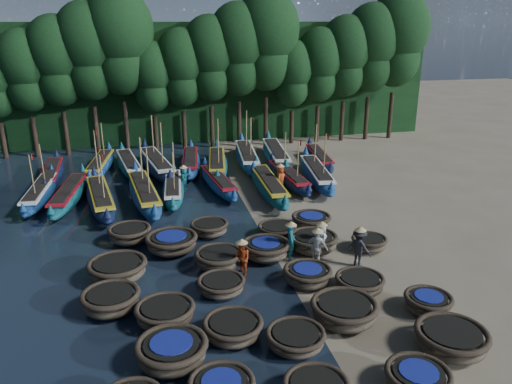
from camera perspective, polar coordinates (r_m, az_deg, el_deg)
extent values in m
plane|color=gray|center=(23.68, 1.57, -6.31)|extent=(120.00, 120.00, 0.00)
cube|color=black|center=(44.83, -5.94, 12.39)|extent=(40.00, 3.00, 10.00)
torus|color=#3A2F22|center=(14.93, -3.98, -20.92)|extent=(1.93, 1.93, 0.18)
cylinder|color=black|center=(14.91, -3.98, -20.82)|extent=(1.47, 1.47, 0.05)
cylinder|color=navy|center=(14.89, -3.98, -20.72)|extent=(1.13, 1.13, 0.04)
torus|color=#3A2F22|center=(14.91, 6.93, -20.98)|extent=(1.92, 1.92, 0.18)
cylinder|color=black|center=(14.88, 6.93, -20.88)|extent=(1.46, 1.46, 0.06)
ellipsoid|color=brown|center=(16.02, 17.98, -19.91)|extent=(2.01, 2.01, 0.61)
torus|color=#3A2F22|center=(15.85, 18.09, -19.10)|extent=(1.94, 1.94, 0.19)
cylinder|color=black|center=(15.83, 18.10, -18.99)|extent=(1.47, 1.47, 0.06)
cylinder|color=navy|center=(15.80, 18.12, -18.89)|extent=(1.13, 1.13, 0.04)
ellipsoid|color=brown|center=(17.90, 21.39, -15.62)|extent=(2.68, 2.68, 0.70)
torus|color=#3A2F22|center=(17.72, 21.52, -14.74)|extent=(2.38, 2.38, 0.21)
cylinder|color=black|center=(17.70, 21.53, -14.63)|extent=(1.82, 1.82, 0.06)
ellipsoid|color=brown|center=(16.39, -9.58, -17.85)|extent=(2.61, 2.61, 0.75)
torus|color=#3A2F22|center=(16.18, -9.65, -16.85)|extent=(2.29, 2.29, 0.23)
cylinder|color=black|center=(16.15, -9.66, -16.72)|extent=(1.73, 1.73, 0.07)
cylinder|color=navy|center=(16.13, -9.66, -16.58)|extent=(1.33, 1.33, 0.05)
ellipsoid|color=brown|center=(17.32, -2.64, -15.53)|extent=(2.44, 2.44, 0.63)
torus|color=#3A2F22|center=(17.15, -2.66, -14.71)|extent=(2.05, 2.05, 0.19)
cylinder|color=black|center=(17.13, -2.66, -14.60)|extent=(1.56, 1.56, 0.06)
ellipsoid|color=brown|center=(16.95, 4.54, -16.57)|extent=(2.09, 2.09, 0.58)
torus|color=#3A2F22|center=(16.79, 4.56, -15.82)|extent=(1.98, 1.98, 0.17)
cylinder|color=black|center=(16.77, 4.57, -15.72)|extent=(1.51, 1.51, 0.05)
ellipsoid|color=brown|center=(18.32, 10.01, -13.50)|extent=(2.81, 2.81, 0.74)
torus|color=#3A2F22|center=(18.14, 10.07, -12.58)|extent=(2.41, 2.41, 0.22)
cylinder|color=black|center=(18.11, 10.08, -12.45)|extent=(1.83, 1.83, 0.07)
ellipsoid|color=brown|center=(19.67, 19.04, -12.09)|extent=(2.07, 2.07, 0.62)
torus|color=#3A2F22|center=(19.53, 19.14, -11.35)|extent=(1.79, 1.79, 0.19)
cylinder|color=black|center=(19.51, 19.15, -11.25)|extent=(1.34, 1.34, 0.06)
cylinder|color=navy|center=(19.49, 19.16, -11.16)|extent=(1.03, 1.03, 0.04)
ellipsoid|color=brown|center=(19.40, -16.23, -12.06)|extent=(2.50, 2.50, 0.73)
torus|color=#3A2F22|center=(19.23, -16.32, -11.18)|extent=(2.18, 2.18, 0.22)
cylinder|color=black|center=(19.21, -16.34, -11.07)|extent=(1.64, 1.64, 0.07)
ellipsoid|color=brown|center=(18.31, -10.33, -13.70)|extent=(2.61, 2.61, 0.66)
torus|color=#3A2F22|center=(18.15, -10.39, -12.89)|extent=(2.14, 2.14, 0.20)
cylinder|color=black|center=(18.13, -10.40, -12.78)|extent=(1.62, 1.62, 0.06)
ellipsoid|color=brown|center=(19.84, -4.00, -10.78)|extent=(2.30, 2.30, 0.57)
torus|color=#3A2F22|center=(19.70, -4.02, -10.11)|extent=(1.89, 1.89, 0.17)
cylinder|color=black|center=(19.69, -4.02, -10.02)|extent=(1.44, 1.44, 0.05)
ellipsoid|color=brown|center=(20.50, 5.91, -9.65)|extent=(2.40, 2.40, 0.66)
torus|color=#3A2F22|center=(20.35, 5.93, -8.88)|extent=(2.00, 2.00, 0.20)
cylinder|color=black|center=(20.33, 5.94, -8.78)|extent=(1.51, 1.51, 0.06)
cylinder|color=navy|center=(20.31, 5.94, -8.68)|extent=(1.16, 1.16, 0.04)
ellipsoid|color=brown|center=(20.33, 11.74, -10.34)|extent=(2.28, 2.28, 0.60)
torus|color=#3A2F22|center=(20.19, 11.80, -9.64)|extent=(1.96, 1.96, 0.18)
cylinder|color=black|center=(20.18, 11.80, -9.55)|extent=(1.49, 1.49, 0.05)
ellipsoid|color=brown|center=(21.49, -15.54, -8.74)|extent=(2.74, 2.74, 0.75)
torus|color=#3A2F22|center=(21.33, -15.62, -7.90)|extent=(2.45, 2.45, 0.23)
cylinder|color=black|center=(21.31, -15.64, -7.79)|extent=(1.86, 1.86, 0.07)
ellipsoid|color=brown|center=(21.64, -4.25, -7.86)|extent=(2.11, 2.11, 0.73)
torus|color=#3A2F22|center=(21.49, -4.28, -7.04)|extent=(2.12, 2.12, 0.22)
cylinder|color=black|center=(21.47, -4.28, -6.94)|extent=(1.60, 1.60, 0.07)
ellipsoid|color=brown|center=(22.41, 1.12, -6.79)|extent=(2.53, 2.53, 0.74)
torus|color=#3A2F22|center=(22.26, 1.13, -5.99)|extent=(2.19, 2.19, 0.22)
cylinder|color=black|center=(22.24, 1.13, -5.89)|extent=(1.65, 1.65, 0.07)
cylinder|color=navy|center=(22.22, 1.13, -5.78)|extent=(1.27, 1.27, 0.04)
ellipsoid|color=brown|center=(23.25, 6.54, -5.92)|extent=(2.53, 2.53, 0.74)
torus|color=#3A2F22|center=(23.11, 6.57, -5.14)|extent=(2.30, 2.30, 0.22)
cylinder|color=black|center=(23.09, 6.57, -5.04)|extent=(1.74, 1.74, 0.07)
ellipsoid|color=brown|center=(23.80, 12.79, -5.87)|extent=(1.86, 1.86, 0.60)
torus|color=#3A2F22|center=(23.69, 12.84, -5.26)|extent=(1.67, 1.67, 0.18)
cylinder|color=black|center=(23.68, 12.85, -5.18)|extent=(1.25, 1.25, 0.05)
ellipsoid|color=brown|center=(24.72, -14.23, -4.87)|extent=(2.20, 2.20, 0.72)
torus|color=#3A2F22|center=(24.59, -14.29, -4.14)|extent=(2.07, 2.07, 0.22)
cylinder|color=black|center=(24.57, -14.30, -4.05)|extent=(1.55, 1.55, 0.07)
ellipsoid|color=brown|center=(23.35, -9.59, -5.96)|extent=(2.43, 2.43, 0.75)
torus|color=#3A2F22|center=(23.20, -9.64, -5.17)|extent=(2.40, 2.40, 0.23)
cylinder|color=black|center=(23.19, -9.65, -5.07)|extent=(1.83, 1.83, 0.07)
cylinder|color=navy|center=(23.17, -9.65, -4.97)|extent=(1.40, 1.40, 0.05)
ellipsoid|color=brown|center=(24.88, -5.35, -4.29)|extent=(2.24, 2.24, 0.63)
torus|color=#3A2F22|center=(24.76, -5.37, -3.66)|extent=(1.91, 1.91, 0.19)
cylinder|color=black|center=(24.75, -5.37, -3.58)|extent=(1.44, 1.44, 0.06)
ellipsoid|color=brown|center=(24.63, 2.44, -4.55)|extent=(2.09, 2.09, 0.57)
torus|color=#3A2F22|center=(24.52, 2.45, -3.98)|extent=(1.94, 1.94, 0.17)
cylinder|color=black|center=(24.51, 2.45, -3.90)|extent=(1.48, 1.48, 0.05)
ellipsoid|color=brown|center=(25.73, 6.33, -3.48)|extent=(1.90, 1.90, 0.65)
torus|color=#3A2F22|center=(25.62, 6.35, -2.84)|extent=(2.03, 2.03, 0.20)
cylinder|color=black|center=(25.60, 6.35, -2.76)|extent=(1.54, 1.54, 0.06)
cylinder|color=navy|center=(25.59, 6.36, -2.68)|extent=(1.18, 1.18, 0.04)
ellipsoid|color=navy|center=(31.92, -23.46, -0.22)|extent=(1.67, 7.44, 0.92)
cone|color=navy|center=(35.11, -22.35, 2.62)|extent=(0.41, 0.41, 0.55)
cone|color=navy|center=(28.45, -25.12, -1.52)|extent=(0.41, 0.41, 0.46)
cube|color=white|center=(31.80, -23.55, 0.44)|extent=(1.23, 5.76, 0.11)
cube|color=black|center=(31.78, -23.57, 0.57)|extent=(0.95, 5.01, 0.09)
cylinder|color=#997F4C|center=(32.52, -23.23, 2.88)|extent=(0.06, 0.22, 2.58)
cylinder|color=#997F4C|center=(30.19, -24.20, 1.58)|extent=(0.06, 0.22, 2.58)
plane|color=red|center=(29.87, -24.24, 3.66)|extent=(0.00, 0.32, 0.32)
ellipsoid|color=#10595F|center=(31.01, -20.55, -0.35)|extent=(2.23, 7.77, 0.96)
cone|color=#10595F|center=(34.29, -19.25, 2.70)|extent=(0.42, 0.42, 0.57)
cone|color=#10595F|center=(27.43, -22.47, -1.79)|extent=(0.42, 0.42, 0.48)
cube|color=maroon|center=(30.89, -20.64, 0.36)|extent=(1.67, 6.01, 0.11)
cube|color=black|center=(30.86, -20.66, 0.49)|extent=(1.33, 5.22, 0.10)
ellipsoid|color=#10173C|center=(29.74, -17.34, -0.76)|extent=(2.66, 8.08, 0.99)
cone|color=#10173C|center=(33.25, -18.06, 2.41)|extent=(0.44, 0.44, 0.60)
cone|color=#10173C|center=(25.90, -16.67, -2.23)|extent=(0.44, 0.44, 0.50)
cube|color=gold|center=(29.61, -17.41, 0.00)|extent=(2.00, 6.25, 0.12)
cube|color=black|center=(29.59, -17.43, 0.15)|extent=(1.61, 5.42, 0.10)
cylinder|color=#997F4C|center=(30.42, -17.65, 2.80)|extent=(0.07, 0.24, 2.78)
cylinder|color=#997F4C|center=(27.84, -17.17, 1.38)|extent=(0.07, 0.24, 2.78)
plane|color=red|center=(27.53, -17.10, 3.82)|extent=(0.00, 0.35, 0.35)
ellipsoid|color=navy|center=(29.75, -12.64, -0.27)|extent=(2.52, 8.53, 1.05)
cone|color=navy|center=(33.45, -13.67, 3.03)|extent=(0.46, 0.46, 0.63)
cone|color=navy|center=(25.71, -11.52, -1.80)|extent=(0.46, 0.46, 0.53)
cube|color=gold|center=(29.61, -12.70, 0.54)|extent=(1.88, 6.60, 0.13)
cube|color=black|center=(29.59, -12.72, 0.69)|extent=(1.50, 5.73, 0.11)
cylinder|color=#997F4C|center=(30.47, -12.99, 3.48)|extent=(0.07, 0.25, 2.94)
cylinder|color=#997F4C|center=(27.76, -12.24, 2.01)|extent=(0.07, 0.25, 2.94)
plane|color=red|center=(27.44, -12.10, 4.61)|extent=(0.00, 0.37, 0.37)
ellipsoid|color=#10595F|center=(30.55, -9.42, 0.29)|extent=(1.79, 7.18, 0.89)
cone|color=#10595F|center=(33.69, -9.44, 3.10)|extent=(0.39, 0.39, 0.53)
cone|color=#10595F|center=(27.10, -9.52, -0.97)|extent=(0.39, 0.39, 0.44)
cube|color=white|center=(30.43, -9.46, 0.96)|extent=(1.33, 5.56, 0.11)
cube|color=black|center=(30.41, -9.47, 1.08)|extent=(1.04, 4.84, 0.09)
cylinder|color=#997F4C|center=(31.15, -9.39, 3.40)|extent=(0.06, 0.21, 2.49)
cylinder|color=#997F4C|center=(28.84, -9.41, 2.13)|extent=(0.06, 0.21, 2.49)
plane|color=red|center=(28.55, -9.26, 4.23)|extent=(0.00, 0.31, 0.31)
ellipsoid|color=navy|center=(31.46, -4.35, 1.07)|extent=(2.11, 7.29, 0.90)
cone|color=navy|center=(34.56, -5.90, 3.69)|extent=(0.40, 0.40, 0.54)
cone|color=navy|center=(28.09, -2.51, 0.03)|extent=(0.40, 0.40, 0.45)
cube|color=maroon|center=(31.35, -4.37, 1.73)|extent=(1.57, 5.65, 0.11)
cube|color=black|center=(31.33, -4.37, 1.85)|extent=(1.25, 4.90, 0.09)
ellipsoid|color=#10595F|center=(30.48, 1.46, 0.64)|extent=(1.67, 8.19, 1.02)
cone|color=#10595F|center=(34.01, 0.00, 3.78)|extent=(0.45, 0.45, 0.61)
cone|color=#10595F|center=(26.63, 3.35, -0.77)|extent=(0.45, 0.45, 0.51)
cube|color=gold|center=(30.35, 1.47, 1.41)|extent=(1.23, 6.35, 0.12)
cube|color=black|center=(30.32, 1.47, 1.55)|extent=(0.93, 5.53, 0.10)
ellipsoid|color=#10173C|center=(32.38, 3.75, 1.64)|extent=(1.67, 7.48, 0.93)
cone|color=#10173C|center=(35.52, 1.88, 4.26)|extent=(0.41, 0.41, 0.56)
cone|color=#10173C|center=(28.99, 6.08, 0.61)|extent=(0.41, 0.41, 0.46)
cube|color=maroon|center=(32.27, 3.76, 2.30)|extent=(1.23, 5.79, 0.11)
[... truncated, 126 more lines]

